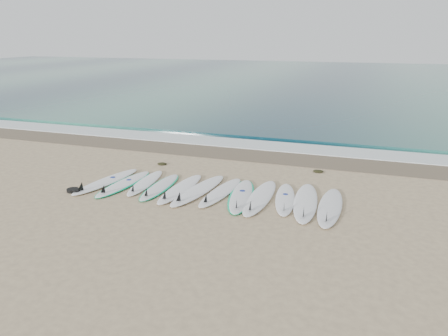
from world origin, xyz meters
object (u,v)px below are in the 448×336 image
(surfboard_11, at_px, (330,207))
(leash_coil, at_px, (74,190))
(surfboard_0, at_px, (105,182))
(surfboard_6, at_px, (220,192))

(surfboard_11, bearing_deg, leash_coil, -172.46)
(surfboard_0, distance_m, surfboard_11, 6.23)
(surfboard_0, xyz_separation_m, surfboard_11, (6.23, 0.13, 0.00))
(surfboard_0, xyz_separation_m, leash_coil, (-0.39, -0.87, -0.01))
(leash_coil, bearing_deg, surfboard_11, 8.63)
(surfboard_0, bearing_deg, surfboard_6, 12.36)
(surfboard_6, relative_size, leash_coil, 5.43)
(surfboard_11, height_order, leash_coil, surfboard_11)
(surfboard_6, bearing_deg, leash_coil, -158.77)
(surfboard_6, xyz_separation_m, leash_coil, (-3.76, -1.11, -0.01))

